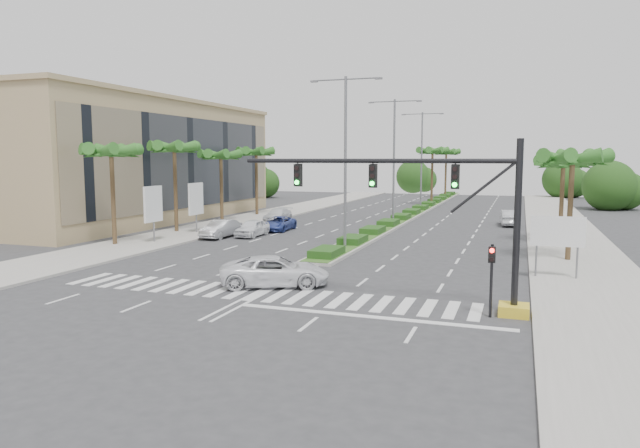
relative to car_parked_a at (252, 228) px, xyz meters
The scene contains 28 objects.
ground 20.32m from the car_parked_a, 62.87° to the right, with size 160.00×160.00×0.00m, color #333335.
footpath_right 24.54m from the car_parked_a, ahead, with size 6.00×120.00×0.15m, color gray.
footpath_left 6.28m from the car_parked_a, 162.04° to the left, with size 6.00×120.00×0.15m, color gray.
median 28.48m from the car_parked_a, 71.02° to the left, with size 2.20×75.00×0.20m, color gray.
median_grass 28.48m from the car_parked_a, 71.02° to the left, with size 1.80×75.00×0.04m, color #305E20.
building 19.26m from the car_parked_a, 154.66° to the left, with size 12.00×36.00×12.00m, color tan.
signal_gantry 26.03m from the car_parked_a, 44.29° to the right, with size 12.60×1.20×7.20m.
pedestrian_signal 27.34m from the car_parked_a, 43.35° to the right, with size 0.28×0.36×3.00m.
direction_sign 24.95m from the car_parked_a, 23.90° to the right, with size 2.70×0.11×3.40m.
billboard_near 8.33m from the car_parked_a, 130.79° to the right, with size 0.18×2.10×4.35m.
billboard_far 5.71m from the car_parked_a, behind, with size 0.18×2.10×4.35m.
palm_left_near 12.39m from the car_parked_a, 131.89° to the right, with size 4.57×4.68×7.55m.
palm_left_mid 9.64m from the car_parked_a, behind, with size 4.57×4.68×7.95m.
palm_left_far 12.20m from the car_parked_a, 132.41° to the left, with size 4.57×4.68×7.35m.
palm_left_end 18.55m from the car_parked_a, 114.45° to the left, with size 4.57×4.68×7.75m.
palm_right_near 24.72m from the car_parked_a, ahead, with size 4.57×4.68×7.05m.
palm_right_far 24.64m from the car_parked_a, ahead, with size 4.57×4.68×6.75m.
palm_median_a 38.61m from the car_parked_a, 75.92° to the left, with size 4.57×4.68×8.05m.
palm_median_b 53.14m from the car_parked_a, 79.89° to the left, with size 4.57×4.68×8.05m.
streetlight_near 11.81m from the car_parked_a, 23.75° to the right, with size 5.10×0.25×12.00m.
streetlight_mid 16.28m from the car_parked_a, 52.17° to the left, with size 5.10×0.25×12.00m.
streetlight_far 30.05m from the car_parked_a, 71.66° to the left, with size 5.10×0.25×12.00m.
car_parked_a is the anchor object (origin of this frame).
car_parked_b 2.58m from the car_parked_a, 143.30° to the right, with size 1.53×4.40×1.45m, color #B9BABF.
car_parked_c 4.21m from the car_parked_a, 82.72° to the left, with size 2.10×4.56×1.27m, color #2E408F.
car_parked_d 11.36m from the car_parked_a, 102.93° to the left, with size 1.86×4.58×1.33m, color silver.
car_crossing 18.77m from the car_parked_a, 60.32° to the right, with size 2.52×5.46×1.52m, color white.
car_right 25.00m from the car_parked_a, 37.12° to the left, with size 1.60×4.60×1.52m, color silver.
Camera 1 is at (11.58, -24.14, 6.39)m, focal length 32.00 mm.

